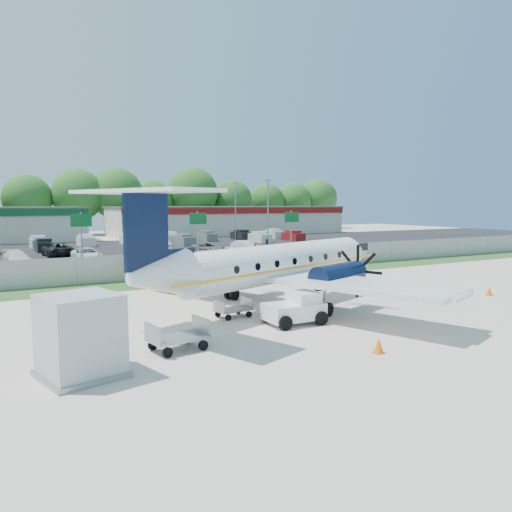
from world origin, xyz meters
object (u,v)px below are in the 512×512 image
baggage_cart_far (233,309)px  service_container (80,339)px  baggage_cart_near (178,337)px  pushback_tug (296,309)px  aircraft (276,263)px

baggage_cart_far → service_container: (-8.36, -5.28, 0.86)m
baggage_cart_near → service_container: size_ratio=0.81×
pushback_tug → baggage_cart_near: 6.68m
baggage_cart_near → service_container: service_container is taller
service_container → aircraft: bearing=28.9°
aircraft → service_container: size_ratio=6.90×
aircraft → service_container: bearing=-151.1°
baggage_cart_far → pushback_tug: bearing=-52.4°
baggage_cart_far → baggage_cart_near: bearing=-137.9°
pushback_tug → baggage_cart_near: pushback_tug is taller
aircraft → baggage_cart_far: 3.96m
baggage_cart_far → service_container: bearing=-147.7°
aircraft → baggage_cart_near: 9.48m
baggage_cart_near → service_container: 4.12m
aircraft → baggage_cart_far: aircraft is taller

